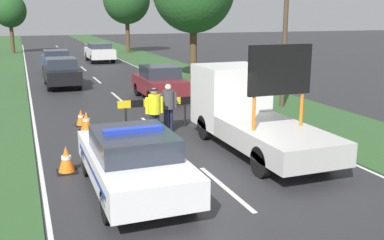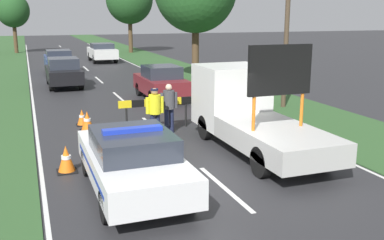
{
  "view_description": "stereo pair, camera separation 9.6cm",
  "coord_description": "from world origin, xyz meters",
  "px_view_note": "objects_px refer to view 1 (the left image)",
  "views": [
    {
      "loc": [
        -4.19,
        -9.63,
        3.95
      ],
      "look_at": [
        0.06,
        1.64,
        1.1
      ],
      "focal_mm": 42.0,
      "sensor_mm": 36.0,
      "label": 1
    },
    {
      "loc": [
        -4.1,
        -9.66,
        3.95
      ],
      "look_at": [
        0.06,
        1.64,
        1.1
      ],
      "focal_mm": 42.0,
      "sensor_mm": 36.0,
      "label": 2
    }
  ],
  "objects_px": {
    "queued_car_hatch_blue": "(56,61)",
    "police_officer": "(154,109)",
    "work_truck": "(247,110)",
    "traffic_cone_near_police": "(86,121)",
    "pedestrian_civilian": "(168,104)",
    "traffic_cone_near_truck": "(81,118)",
    "police_car": "(133,160)",
    "road_barrier": "(156,104)",
    "utility_pole": "(286,5)",
    "queued_car_sedan_black": "(62,72)",
    "roadside_tree_mid_left": "(10,11)",
    "traffic_cone_centre_front": "(66,159)",
    "queued_car_van_white": "(100,52)",
    "queued_car_wagon_maroon": "(160,82)"
  },
  "relations": [
    {
      "from": "road_barrier",
      "to": "utility_pole",
      "type": "distance_m",
      "value": 7.26
    },
    {
      "from": "police_officer",
      "to": "queued_car_hatch_blue",
      "type": "xyz_separation_m",
      "value": [
        -1.65,
        18.42,
        -0.15
      ]
    },
    {
      "from": "pedestrian_civilian",
      "to": "queued_car_hatch_blue",
      "type": "bearing_deg",
      "value": 76.15
    },
    {
      "from": "police_officer",
      "to": "queued_car_wagon_maroon",
      "type": "height_order",
      "value": "police_officer"
    },
    {
      "from": "traffic_cone_near_police",
      "to": "roadside_tree_mid_left",
      "type": "height_order",
      "value": "roadside_tree_mid_left"
    },
    {
      "from": "traffic_cone_near_police",
      "to": "traffic_cone_centre_front",
      "type": "distance_m",
      "value": 4.16
    },
    {
      "from": "queued_car_sedan_black",
      "to": "police_officer",
      "type": "bearing_deg",
      "value": 98.75
    },
    {
      "from": "roadside_tree_mid_left",
      "to": "traffic_cone_near_truck",
      "type": "bearing_deg",
      "value": -85.59
    },
    {
      "from": "police_car",
      "to": "road_barrier",
      "type": "xyz_separation_m",
      "value": [
        2.07,
        5.29,
        0.15
      ]
    },
    {
      "from": "road_barrier",
      "to": "queued_car_van_white",
      "type": "bearing_deg",
      "value": 86.52
    },
    {
      "from": "queued_car_hatch_blue",
      "to": "police_officer",
      "type": "bearing_deg",
      "value": 95.13
    },
    {
      "from": "roadside_tree_mid_left",
      "to": "pedestrian_civilian",
      "type": "bearing_deg",
      "value": -81.65
    },
    {
      "from": "traffic_cone_centre_front",
      "to": "queued_car_van_white",
      "type": "bearing_deg",
      "value": 78.87
    },
    {
      "from": "road_barrier",
      "to": "queued_car_hatch_blue",
      "type": "relative_size",
      "value": 0.65
    },
    {
      "from": "police_officer",
      "to": "traffic_cone_centre_front",
      "type": "relative_size",
      "value": 2.4
    },
    {
      "from": "queued_car_sedan_black",
      "to": "roadside_tree_mid_left",
      "type": "height_order",
      "value": "roadside_tree_mid_left"
    },
    {
      "from": "pedestrian_civilian",
      "to": "queued_car_wagon_maroon",
      "type": "relative_size",
      "value": 0.43
    },
    {
      "from": "work_truck",
      "to": "traffic_cone_near_police",
      "type": "height_order",
      "value": "work_truck"
    },
    {
      "from": "pedestrian_civilian",
      "to": "traffic_cone_near_truck",
      "type": "distance_m",
      "value": 3.45
    },
    {
      "from": "police_car",
      "to": "queued_car_hatch_blue",
      "type": "bearing_deg",
      "value": 88.9
    },
    {
      "from": "police_car",
      "to": "road_barrier",
      "type": "distance_m",
      "value": 5.68
    },
    {
      "from": "traffic_cone_near_police",
      "to": "traffic_cone_centre_front",
      "type": "height_order",
      "value": "traffic_cone_near_police"
    },
    {
      "from": "work_truck",
      "to": "traffic_cone_near_police",
      "type": "bearing_deg",
      "value": -36.24
    },
    {
      "from": "pedestrian_civilian",
      "to": "traffic_cone_centre_front",
      "type": "xyz_separation_m",
      "value": [
        -3.64,
        -2.82,
        -0.64
      ]
    },
    {
      "from": "police_car",
      "to": "queued_car_sedan_black",
      "type": "xyz_separation_m",
      "value": [
        -0.18,
        16.14,
        0.07
      ]
    },
    {
      "from": "work_truck",
      "to": "police_officer",
      "type": "xyz_separation_m",
      "value": [
        -2.39,
        1.77,
        -0.13
      ]
    },
    {
      "from": "queued_car_van_white",
      "to": "queued_car_hatch_blue",
      "type": "bearing_deg",
      "value": 57.76
    },
    {
      "from": "roadside_tree_mid_left",
      "to": "queued_car_wagon_maroon",
      "type": "bearing_deg",
      "value": -77.17
    },
    {
      "from": "traffic_cone_near_truck",
      "to": "roadside_tree_mid_left",
      "type": "height_order",
      "value": "roadside_tree_mid_left"
    },
    {
      "from": "queued_car_wagon_maroon",
      "to": "queued_car_hatch_blue",
      "type": "xyz_separation_m",
      "value": [
        -3.81,
        11.79,
        0.03
      ]
    },
    {
      "from": "queued_car_hatch_blue",
      "to": "work_truck",
      "type": "bearing_deg",
      "value": 101.33
    },
    {
      "from": "traffic_cone_centre_front",
      "to": "traffic_cone_near_truck",
      "type": "relative_size",
      "value": 1.18
    },
    {
      "from": "police_officer",
      "to": "traffic_cone_near_truck",
      "type": "height_order",
      "value": "police_officer"
    },
    {
      "from": "roadside_tree_mid_left",
      "to": "utility_pole",
      "type": "xyz_separation_m",
      "value": [
        11.16,
        -33.41,
        0.05
      ]
    },
    {
      "from": "work_truck",
      "to": "queued_car_hatch_blue",
      "type": "height_order",
      "value": "work_truck"
    },
    {
      "from": "pedestrian_civilian",
      "to": "roadside_tree_mid_left",
      "type": "relative_size",
      "value": 0.28
    },
    {
      "from": "queued_car_sedan_black",
      "to": "police_car",
      "type": "bearing_deg",
      "value": 90.62
    },
    {
      "from": "queued_car_wagon_maroon",
      "to": "utility_pole",
      "type": "relative_size",
      "value": 0.47
    },
    {
      "from": "queued_car_wagon_maroon",
      "to": "utility_pole",
      "type": "distance_m",
      "value": 6.74
    },
    {
      "from": "traffic_cone_near_truck",
      "to": "queued_car_wagon_maroon",
      "type": "distance_m",
      "value": 5.79
    },
    {
      "from": "utility_pole",
      "to": "queued_car_wagon_maroon",
      "type": "bearing_deg",
      "value": 139.85
    },
    {
      "from": "traffic_cone_near_truck",
      "to": "utility_pole",
      "type": "distance_m",
      "value": 9.47
    },
    {
      "from": "queued_car_sedan_black",
      "to": "queued_car_van_white",
      "type": "xyz_separation_m",
      "value": [
        4.17,
        12.67,
        0.02
      ]
    },
    {
      "from": "police_car",
      "to": "queued_car_hatch_blue",
      "type": "height_order",
      "value": "queued_car_hatch_blue"
    },
    {
      "from": "police_car",
      "to": "road_barrier",
      "type": "bearing_deg",
      "value": 67.54
    },
    {
      "from": "traffic_cone_centre_front",
      "to": "queued_car_wagon_maroon",
      "type": "height_order",
      "value": "queued_car_wagon_maroon"
    },
    {
      "from": "police_car",
      "to": "traffic_cone_centre_front",
      "type": "relative_size",
      "value": 6.65
    },
    {
      "from": "queued_car_hatch_blue",
      "to": "queued_car_wagon_maroon",
      "type": "bearing_deg",
      "value": 107.93
    },
    {
      "from": "traffic_cone_centre_front",
      "to": "queued_car_wagon_maroon",
      "type": "bearing_deg",
      "value": 59.92
    },
    {
      "from": "police_officer",
      "to": "roadside_tree_mid_left",
      "type": "bearing_deg",
      "value": -111.9
    }
  ]
}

